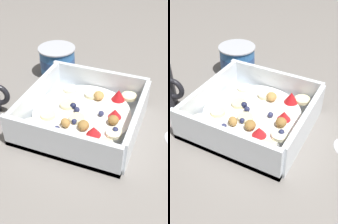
# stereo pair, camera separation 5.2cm
# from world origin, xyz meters

# --- Properties ---
(ground_plane) EXTENTS (2.40, 2.40, 0.00)m
(ground_plane) POSITION_xyz_m (0.00, 0.00, 0.00)
(ground_plane) COLOR gray
(fruit_bowl) EXTENTS (0.22, 0.22, 0.07)m
(fruit_bowl) POSITION_xyz_m (0.01, 0.02, 0.02)
(fruit_bowl) COLOR white
(fruit_bowl) RESTS_ON ground
(yogurt_cup) EXTENTS (0.09, 0.09, 0.07)m
(yogurt_cup) POSITION_xyz_m (-0.13, 0.18, 0.04)
(yogurt_cup) COLOR #3370B7
(yogurt_cup) RESTS_ON ground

